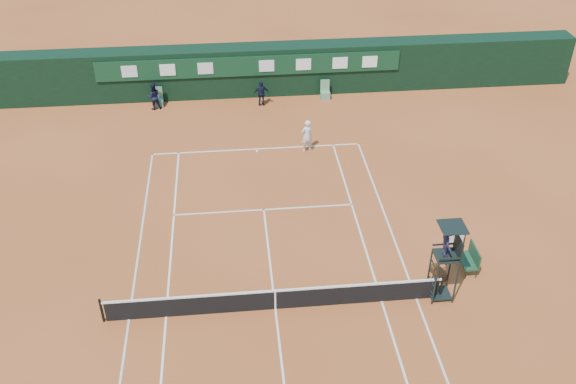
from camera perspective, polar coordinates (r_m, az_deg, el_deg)
The scene contains 14 objects.
ground at distance 24.77m, azimuth -1.13°, elevation -10.34°, with size 90.00×90.00×0.00m, color #B75B2B.
court_lines at distance 24.77m, azimuth -1.13°, elevation -10.33°, with size 11.05×23.85×0.01m.
tennis_net at distance 24.42m, azimuth -1.15°, elevation -9.50°, with size 12.90×0.10×1.10m.
back_wall at distance 39.61m, azimuth -3.46°, elevation 10.78°, with size 40.00×1.65×3.00m.
linesman_chair_left at distance 39.18m, azimuth -11.44°, elevation 7.93°, with size 0.55×0.50×1.15m.
linesman_chair_right at distance 39.38m, azimuth 3.32°, elevation 8.73°, with size 0.55×0.50×1.15m.
umpire_chair at distance 24.35m, azimuth 13.99°, elevation -4.78°, with size 0.96×0.95×3.42m.
player_bench at distance 27.06m, azimuth 15.93°, elevation -5.65°, with size 0.55×1.20×1.10m.
tennis_bag at distance 26.73m, azimuth 13.20°, elevation -6.98°, with size 0.36×0.82×0.31m, color black.
cooler at distance 28.54m, azimuth 14.66°, elevation -3.71°, with size 0.57×0.57×0.65m.
tennis_ball at distance 32.20m, azimuth 4.47°, elevation 1.68°, with size 0.07×0.07×0.07m, color #C8D331.
player at distance 33.59m, azimuth 1.70°, elevation 5.02°, with size 0.66×0.43×1.81m, color white.
ball_kid_left at distance 38.67m, azimuth -11.86°, elevation 8.33°, with size 0.79×0.62×1.63m, color black.
ball_kid_right at distance 38.31m, azimuth -2.37°, elevation 8.74°, with size 0.91×0.38×1.56m, color black.
Camera 1 is at (-1.26, -17.46, 17.53)m, focal length 40.00 mm.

